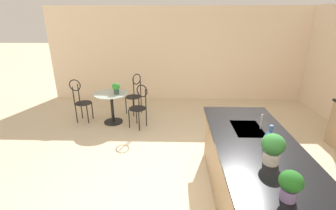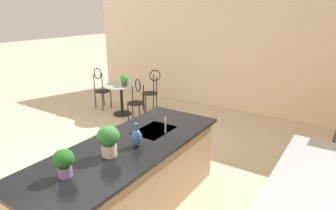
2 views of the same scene
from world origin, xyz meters
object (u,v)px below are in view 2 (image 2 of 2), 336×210
Objects in this scene: vase_on_counter at (137,137)px; potted_plant_counter_far at (64,161)px; chair_toward_desk at (137,99)px; potted_plant_on_table at (124,80)px; chair_by_island at (101,87)px; potted_plant_counter_near at (109,139)px; bistro_table at (122,97)px; chair_near_window at (152,89)px.

potted_plant_counter_far is at bearing -10.00° from vase_on_counter.
chair_toward_desk reaches higher than potted_plant_on_table.
chair_toward_desk is 3.10m from vase_on_counter.
chair_by_island and chair_toward_desk have the same top height.
potted_plant_on_table is at bearing -141.07° from potted_plant_counter_near.
bistro_table is 3.97m from potted_plant_counter_near.
chair_by_island is 0.97m from potted_plant_on_table.
potted_plant_counter_near reaches higher than chair_near_window.
vase_on_counter is (2.72, 3.40, 0.46)m from chair_by_island.
bistro_table is at bearing -35.29° from chair_near_window.
chair_toward_desk is 3.33m from potted_plant_counter_near.
chair_near_window is 0.92m from chair_toward_desk.
vase_on_counter is (2.64, 2.63, 0.58)m from bistro_table.
potted_plant_on_table is at bearing -136.27° from vase_on_counter.
chair_near_window is at bearing -154.01° from potted_plant_counter_far.
potted_plant_counter_far is (4.16, 2.03, 0.51)m from chair_near_window.
potted_plant_counter_far is (3.27, 1.78, 0.51)m from chair_toward_desk.
potted_plant_on_table is (0.11, 0.91, 0.31)m from chair_by_island.
potted_plant_on_table is 0.90× the size of potted_plant_counter_far.
potted_plant_counter_far is at bearing 28.61° from chair_toward_desk.
chair_near_window is at bearing 114.03° from chair_by_island.
chair_toward_desk is at bearing -140.67° from vase_on_counter.
chair_toward_desk is at bearing -151.39° from potted_plant_counter_far.
bistro_table is 2.78× the size of vase_on_counter.
vase_on_counter reaches higher than chair_toward_desk.
bistro_table is 0.79m from chair_by_island.
vase_on_counter is (-0.35, 0.11, -0.09)m from potted_plant_counter_near.
chair_by_island is 3.67× the size of potted_plant_counter_far.
chair_toward_desk is (0.89, 0.24, 0.00)m from chair_near_window.
potted_plant_counter_near is at bearing 38.93° from potted_plant_on_table.
chair_toward_desk is (0.35, 1.46, 0.00)m from chair_by_island.
chair_toward_desk is at bearing -145.96° from potted_plant_counter_near.
bistro_table is 0.77× the size of chair_by_island.
potted_plant_on_table is at bearing -146.34° from potted_plant_counter_far.
chair_by_island is at bearing -96.30° from bistro_table.
chair_near_window is 1.33m from chair_by_island.
potted_plant_counter_far is (3.51, 2.34, 0.20)m from potted_plant_on_table.
bistro_table is 2.82× the size of potted_plant_counter_far.
chair_near_window is 3.96m from vase_on_counter.
potted_plant_counter_near reaches higher than chair_by_island.
potted_plant_counter_near is 1.20× the size of vase_on_counter.
bistro_table is 0.77× the size of chair_toward_desk.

